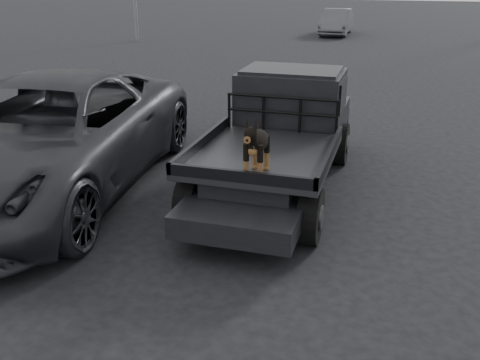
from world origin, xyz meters
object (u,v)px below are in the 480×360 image
(dog, at_px, (257,146))
(distant_car_a, at_px, (336,22))
(flatbed_ute, at_px, (278,162))
(parked_suv, at_px, (47,137))

(dog, distance_m, distant_car_a, 23.99)
(flatbed_ute, xyz_separation_m, parked_suv, (-3.46, -1.14, 0.44))
(distant_car_a, bearing_deg, parked_suv, -94.48)
(flatbed_ute, height_order, distant_car_a, distant_car_a)
(parked_suv, xyz_separation_m, distant_car_a, (1.62, 23.25, -0.24))
(parked_suv, distance_m, distant_car_a, 23.31)
(distant_car_a, bearing_deg, dog, -85.81)
(dog, distance_m, parked_suv, 3.66)
(dog, relative_size, parked_suv, 0.11)
(flatbed_ute, xyz_separation_m, dog, (0.12, -1.78, 0.83))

